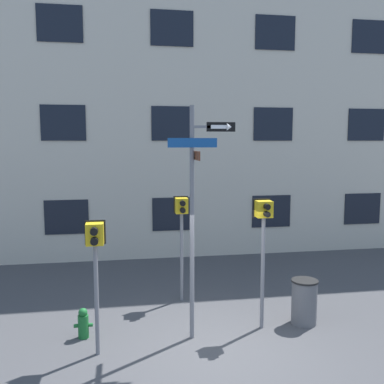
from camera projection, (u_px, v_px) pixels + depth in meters
ground_plane at (216, 351)px, 8.03m from camera, size 60.00×60.00×0.00m
building_facade at (171, 78)px, 14.00m from camera, size 24.00×0.63×11.93m
street_sign_pole at (195, 204)px, 8.25m from camera, size 1.31×0.97×4.58m
pedestrian_signal_left at (95, 251)px, 7.66m from camera, size 0.37×0.40×2.49m
pedestrian_signal_right at (264, 229)px, 8.76m from camera, size 0.38×0.40×2.73m
pedestrian_signal_across at (182, 220)px, 10.35m from camera, size 0.36×0.40×2.58m
fire_hydrant at (83, 324)px, 8.52m from camera, size 0.37×0.21×0.61m
trash_bin at (304, 302)px, 9.17m from camera, size 0.57×0.57×0.97m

